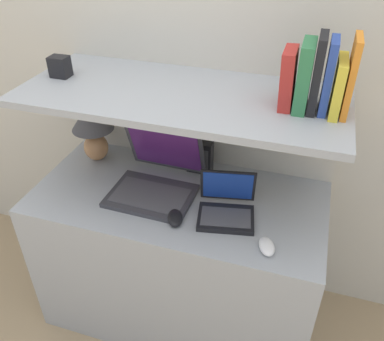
% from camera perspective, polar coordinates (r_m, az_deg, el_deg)
% --- Properties ---
extents(wall_back, '(6.00, 0.05, 2.40)m').
position_cam_1_polar(wall_back, '(1.82, 1.59, 14.77)').
color(wall_back, beige).
rests_on(wall_back, ground_plane).
extents(desk, '(1.25, 0.60, 0.74)m').
position_cam_1_polar(desk, '(1.99, -1.82, -12.09)').
color(desk, '#999EA3').
rests_on(desk, ground_plane).
extents(back_riser, '(1.25, 0.04, 1.16)m').
position_cam_1_polar(back_riser, '(2.08, 0.97, -1.93)').
color(back_riser, beige).
rests_on(back_riser, ground_plane).
extents(shelf, '(1.25, 0.54, 0.03)m').
position_cam_1_polar(shelf, '(1.57, -1.51, 10.48)').
color(shelf, '#999EA3').
rests_on(shelf, back_riser).
extents(table_lamp, '(0.19, 0.19, 0.30)m').
position_cam_1_polar(table_lamp, '(1.93, -13.79, 6.39)').
color(table_lamp, '#B27A4C').
rests_on(table_lamp, desk).
extents(laptop_large, '(0.36, 0.36, 0.27)m').
position_cam_1_polar(laptop_large, '(1.74, -5.03, -1.16)').
color(laptop_large, '#333338').
rests_on(laptop_large, desk).
extents(laptop_small, '(0.25, 0.24, 0.18)m').
position_cam_1_polar(laptop_small, '(1.62, 4.86, -5.13)').
color(laptop_small, black).
rests_on(laptop_small, desk).
extents(computer_mouse, '(0.09, 0.12, 0.03)m').
position_cam_1_polar(computer_mouse, '(1.60, -2.39, -6.67)').
color(computer_mouse, black).
rests_on(computer_mouse, desk).
extents(second_mouse, '(0.09, 0.11, 0.03)m').
position_cam_1_polar(second_mouse, '(1.51, 10.44, -10.44)').
color(second_mouse, white).
rests_on(second_mouse, desk).
extents(router_box, '(0.11, 0.06, 0.15)m').
position_cam_1_polar(router_box, '(1.85, 1.14, 1.97)').
color(router_box, black).
rests_on(router_box, desk).
extents(book_orange, '(0.02, 0.15, 0.26)m').
position_cam_1_polar(book_orange, '(1.44, 21.40, 12.15)').
color(book_orange, orange).
rests_on(book_orange, shelf).
extents(book_yellow, '(0.03, 0.17, 0.19)m').
position_cam_1_polar(book_yellow, '(1.45, 19.85, 11.05)').
color(book_yellow, gold).
rests_on(book_yellow, shelf).
extents(book_blue, '(0.03, 0.13, 0.25)m').
position_cam_1_polar(book_blue, '(1.44, 18.63, 12.40)').
color(book_blue, '#284293').
rests_on(book_blue, shelf).
extents(book_black, '(0.03, 0.14, 0.26)m').
position_cam_1_polar(book_black, '(1.44, 17.19, 12.84)').
color(book_black, black).
rests_on(book_black, shelf).
extents(book_green, '(0.04, 0.15, 0.23)m').
position_cam_1_polar(book_green, '(1.44, 15.52, 12.64)').
color(book_green, '#2D7042').
rests_on(book_green, shelf).
extents(book_red, '(0.05, 0.14, 0.20)m').
position_cam_1_polar(book_red, '(1.45, 13.35, 12.45)').
color(book_red, '#A82823').
rests_on(book_red, shelf).
extents(shelf_gadget, '(0.08, 0.06, 0.08)m').
position_cam_1_polar(shelf_gadget, '(1.77, -18.05, 13.69)').
color(shelf_gadget, black).
rests_on(shelf_gadget, shelf).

